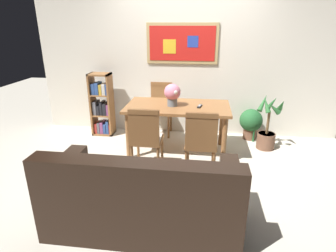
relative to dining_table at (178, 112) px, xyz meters
The scene contains 12 objects.
ground_plane 0.81m from the dining_table, 81.83° to the right, with size 12.00×12.00×0.00m, color beige.
wall_back_with_painting 1.12m from the dining_table, 85.63° to the left, with size 5.20×0.14×2.60m.
dining_table is the anchor object (origin of this frame).
dining_chair_far_left 0.85m from the dining_table, 116.31° to the left, with size 0.40×0.41×0.91m.
dining_chair_near_left 0.80m from the dining_table, 115.13° to the right, with size 0.40×0.41×0.91m.
dining_chair_near_right 0.85m from the dining_table, 64.31° to the right, with size 0.40×0.41×0.91m.
leather_couch 1.79m from the dining_table, 95.22° to the right, with size 1.80×0.84×0.84m.
bookshelf 1.50m from the dining_table, 157.79° to the left, with size 0.36×0.28×1.09m.
potted_ivy 1.40m from the dining_table, 28.88° to the left, with size 0.38×0.38×0.60m.
potted_palm 1.46m from the dining_table, 11.70° to the left, with size 0.42×0.37×0.87m.
flower_vase 0.30m from the dining_table, 158.74° to the right, with size 0.24×0.24×0.33m.
tv_remote 0.34m from the dining_table, ahead, with size 0.08×0.16×0.02m.
Camera 1 is at (0.30, -3.44, 1.88)m, focal length 29.66 mm.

